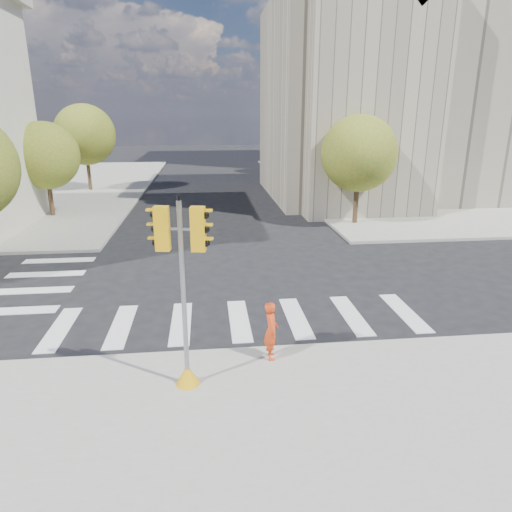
# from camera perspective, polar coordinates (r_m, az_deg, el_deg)

# --- Properties ---
(ground) EXTENTS (160.00, 160.00, 0.00)m
(ground) POSITION_cam_1_polar(r_m,az_deg,el_deg) (16.23, -2.29, -5.01)
(ground) COLOR black
(ground) RESTS_ON ground
(sidewalk_far_right) EXTENTS (28.00, 40.00, 0.15)m
(sidewalk_far_right) POSITION_cam_1_polar(r_m,az_deg,el_deg) (46.44, 20.90, 8.74)
(sidewalk_far_right) COLOR gray
(sidewalk_far_right) RESTS_ON ground
(civic_building) EXTENTS (26.00, 16.00, 19.39)m
(civic_building) POSITION_cam_1_polar(r_m,az_deg,el_deg) (37.93, 20.70, 18.00)
(civic_building) COLOR #A29880
(civic_building) RESTS_ON ground
(office_tower) EXTENTS (20.00, 18.00, 30.00)m
(office_tower) POSITION_cam_1_polar(r_m,az_deg,el_deg) (62.07, 17.16, 24.89)
(office_tower) COLOR #9EA0A3
(office_tower) RESTS_ON ground
(tree_lw_mid) EXTENTS (4.00, 4.00, 5.77)m
(tree_lw_mid) POSITION_cam_1_polar(r_m,az_deg,el_deg) (30.58, -24.88, 11.31)
(tree_lw_mid) COLOR #382616
(tree_lw_mid) RESTS_ON ground
(tree_lw_far) EXTENTS (4.80, 4.80, 6.95)m
(tree_lw_far) POSITION_cam_1_polar(r_m,az_deg,el_deg) (40.14, -20.62, 14.00)
(tree_lw_far) COLOR #382616
(tree_lw_far) RESTS_ON ground
(tree_re_near) EXTENTS (4.20, 4.20, 6.16)m
(tree_re_near) POSITION_cam_1_polar(r_m,az_deg,el_deg) (26.46, 12.76, 12.38)
(tree_re_near) COLOR #382616
(tree_re_near) RESTS_ON ground
(tree_re_mid) EXTENTS (4.60, 4.60, 6.66)m
(tree_re_mid) POSITION_cam_1_polar(r_m,az_deg,el_deg) (37.98, 6.86, 14.54)
(tree_re_mid) COLOR #382616
(tree_re_mid) RESTS_ON ground
(tree_re_far) EXTENTS (4.00, 4.00, 5.88)m
(tree_re_far) POSITION_cam_1_polar(r_m,az_deg,el_deg) (49.76, 3.67, 14.72)
(tree_re_far) COLOR #382616
(tree_re_far) RESTS_ON ground
(lamp_near) EXTENTS (0.35, 0.18, 8.11)m
(lamp_near) POSITION_cam_1_polar(r_m,az_deg,el_deg) (30.38, 11.29, 14.07)
(lamp_near) COLOR black
(lamp_near) RESTS_ON sidewalk_far_right
(lamp_far) EXTENTS (0.35, 0.18, 8.11)m
(lamp_far) POSITION_cam_1_polar(r_m,az_deg,el_deg) (43.93, 5.73, 15.25)
(lamp_far) COLOR black
(lamp_far) RESTS_ON sidewalk_far_right
(traffic_signal) EXTENTS (1.08, 0.56, 4.44)m
(traffic_signal) POSITION_cam_1_polar(r_m,az_deg,el_deg) (10.28, -8.96, -6.71)
(traffic_signal) COLOR #DA9C0B
(traffic_signal) RESTS_ON sidewalk_near
(photographer) EXTENTS (0.38, 0.57, 1.54)m
(photographer) POSITION_cam_1_polar(r_m,az_deg,el_deg) (11.73, 1.91, -9.28)
(photographer) COLOR red
(photographer) RESTS_ON sidewalk_near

